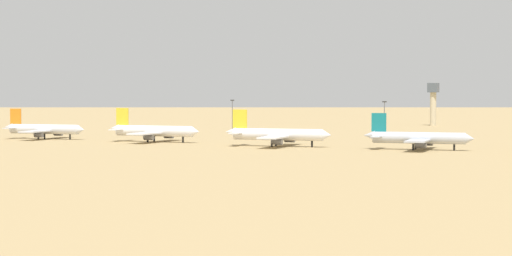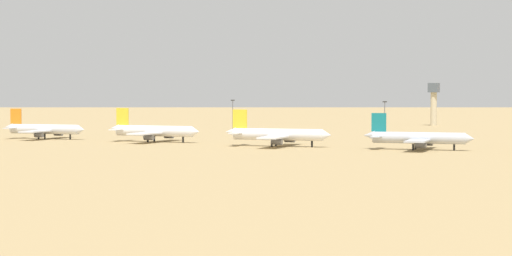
# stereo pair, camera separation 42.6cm
# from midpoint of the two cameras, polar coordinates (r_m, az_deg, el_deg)

# --- Properties ---
(ground) EXTENTS (4000.00, 4000.00, 0.00)m
(ground) POSITION_cam_midpoint_polar(r_m,az_deg,el_deg) (316.61, 1.64, -1.06)
(ground) COLOR tan
(ridge_far_west) EXTENTS (268.54, 176.51, 89.32)m
(ridge_far_west) POSITION_cam_midpoint_polar(r_m,az_deg,el_deg) (1633.91, 0.66, 3.24)
(ridge_far_west) COLOR slate
(ridge_far_west) RESTS_ON ground
(ridge_west) EXTENTS (292.79, 289.65, 97.77)m
(ridge_west) POSITION_cam_midpoint_polar(r_m,az_deg,el_deg) (1488.33, 13.06, 3.43)
(ridge_west) COLOR slate
(ridge_west) RESTS_ON ground
(parked_jet_orange_0) EXTENTS (34.84, 29.45, 11.50)m
(parked_jet_orange_0) POSITION_cam_midpoint_polar(r_m,az_deg,el_deg) (365.34, -12.77, -0.07)
(parked_jet_orange_0) COLOR silver
(parked_jet_orange_0) RESTS_ON ground
(parked_jet_yellow_1) EXTENTS (36.58, 30.64, 12.11)m
(parked_jet_yellow_1) POSITION_cam_midpoint_polar(r_m,az_deg,el_deg) (338.25, -6.27, -0.18)
(parked_jet_yellow_1) COLOR white
(parked_jet_yellow_1) RESTS_ON ground
(parked_jet_yellow_2) EXTENTS (36.72, 31.07, 12.12)m
(parked_jet_yellow_2) POSITION_cam_midpoint_polar(r_m,az_deg,el_deg) (309.67, 1.24, -0.40)
(parked_jet_yellow_2) COLOR white
(parked_jet_yellow_2) RESTS_ON ground
(parked_jet_teal_3) EXTENTS (34.50, 29.19, 11.39)m
(parked_jet_teal_3) POSITION_cam_midpoint_polar(r_m,az_deg,el_deg) (296.49, 9.72, -0.60)
(parked_jet_teal_3) COLOR silver
(parked_jet_teal_3) RESTS_ON ground
(control_tower) EXTENTS (5.20, 5.20, 22.24)m
(control_tower) POSITION_cam_midpoint_polar(r_m,az_deg,el_deg) (498.10, 10.66, 1.68)
(control_tower) COLOR #C6B793
(control_tower) RESTS_ON ground
(light_pole_west) EXTENTS (1.80, 0.50, 13.93)m
(light_pole_west) POSITION_cam_midpoint_polar(r_m,az_deg,el_deg) (398.66, 7.76, 0.79)
(light_pole_west) COLOR #59595E
(light_pole_west) RESTS_ON ground
(light_pole_mid) EXTENTS (1.80, 0.50, 14.17)m
(light_pole_mid) POSITION_cam_midpoint_polar(r_m,az_deg,el_deg) (430.33, -1.47, 0.94)
(light_pole_mid) COLOR #59595E
(light_pole_mid) RESTS_ON ground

